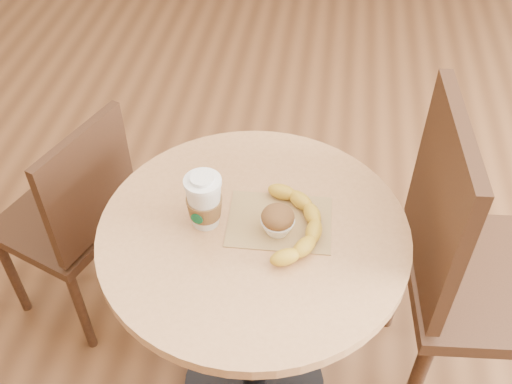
# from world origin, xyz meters

# --- Properties ---
(cafe_table) EXTENTS (0.72, 0.72, 0.75)m
(cafe_table) POSITION_xyz_m (-0.07, -0.05, 0.54)
(cafe_table) COLOR black
(cafe_table) RESTS_ON ground
(chair_left) EXTENTS (0.45, 0.45, 0.80)m
(chair_left) POSITION_xyz_m (-0.66, 0.20, 0.44)
(chair_left) COLOR #372113
(chair_left) RESTS_ON ground
(chair_right) EXTENTS (0.48, 0.48, 1.01)m
(chair_right) POSITION_xyz_m (0.48, 0.07, 0.55)
(chair_right) COLOR #372113
(chair_right) RESTS_ON ground
(kraft_bag) EXTENTS (0.25, 0.19, 0.00)m
(kraft_bag) POSITION_xyz_m (-0.01, -0.02, 0.75)
(kraft_bag) COLOR #9F7E4C
(kraft_bag) RESTS_ON cafe_table
(coffee_cup) EXTENTS (0.08, 0.09, 0.14)m
(coffee_cup) POSITION_xyz_m (-0.18, -0.04, 0.81)
(coffee_cup) COLOR silver
(coffee_cup) RESTS_ON cafe_table
(muffin) EXTENTS (0.08, 0.08, 0.07)m
(muffin) POSITION_xyz_m (-0.02, -0.05, 0.79)
(muffin) COLOR white
(muffin) RESTS_ON kraft_bag
(banana) EXTENTS (0.17, 0.28, 0.04)m
(banana) POSITION_xyz_m (0.02, -0.04, 0.77)
(banana) COLOR gold
(banana) RESTS_ON kraft_bag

